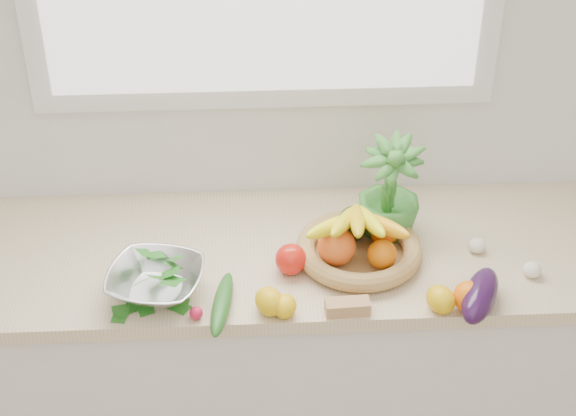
{
  "coord_description": "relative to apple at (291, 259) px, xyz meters",
  "views": [
    {
      "loc": [
        -0.05,
        -0.01,
        2.38
      ],
      "look_at": [
        0.05,
        1.93,
        1.05
      ],
      "focal_mm": 55.0,
      "sensor_mm": 36.0,
      "label": 1
    }
  ],
  "objects": [
    {
      "name": "back_wall",
      "position": [
        -0.05,
        0.41,
        0.41
      ],
      "size": [
        4.5,
        0.02,
        2.7
      ],
      "primitive_type": "cube",
      "color": "white",
      "rests_on": "ground"
    },
    {
      "name": "counter_cabinet",
      "position": [
        -0.05,
        0.11,
        -0.51
      ],
      "size": [
        2.2,
        0.58,
        0.86
      ],
      "primitive_type": "cube",
      "color": "silver",
      "rests_on": "ground"
    },
    {
      "name": "countertop",
      "position": [
        -0.05,
        0.11,
        -0.06
      ],
      "size": [
        2.24,
        0.62,
        0.04
      ],
      "primitive_type": "cube",
      "color": "beige",
      "rests_on": "counter_cabinet"
    },
    {
      "name": "orange_loose",
      "position": [
        0.44,
        -0.17,
        -0.0
      ],
      "size": [
        0.09,
        0.09,
        0.08
      ],
      "primitive_type": "sphere",
      "rotation": [
        0.0,
        0.0,
        -0.13
      ],
      "color": "orange",
      "rests_on": "countertop"
    },
    {
      "name": "lemon_a",
      "position": [
        -0.06,
        -0.16,
        -0.01
      ],
      "size": [
        0.1,
        0.11,
        0.07
      ],
      "primitive_type": "ellipsoid",
      "rotation": [
        0.0,
        0.0,
        0.38
      ],
      "color": "#E8B10C",
      "rests_on": "countertop"
    },
    {
      "name": "lemon_b",
      "position": [
        -0.02,
        -0.17,
        -0.01
      ],
      "size": [
        0.07,
        0.08,
        0.06
      ],
      "primitive_type": "ellipsoid",
      "rotation": [
        0.0,
        0.0,
        -0.21
      ],
      "color": "yellow",
      "rests_on": "countertop"
    },
    {
      "name": "lemon_c",
      "position": [
        0.37,
        -0.17,
        -0.01
      ],
      "size": [
        0.1,
        0.11,
        0.07
      ],
      "primitive_type": "ellipsoid",
      "rotation": [
        0.0,
        0.0,
        0.36
      ],
      "color": "#EAB40C",
      "rests_on": "countertop"
    },
    {
      "name": "apple",
      "position": [
        0.0,
        0.0,
        0.0
      ],
      "size": [
        0.1,
        0.1,
        0.08
      ],
      "primitive_type": "sphere",
      "rotation": [
        0.0,
        0.0,
        -0.15
      ],
      "color": "red",
      "rests_on": "countertop"
    },
    {
      "name": "ginger",
      "position": [
        0.13,
        -0.17,
        -0.02
      ],
      "size": [
        0.12,
        0.05,
        0.04
      ],
      "primitive_type": "cube",
      "rotation": [
        0.0,
        0.0,
        0.05
      ],
      "color": "tan",
      "rests_on": "countertop"
    },
    {
      "name": "garlic_a",
      "position": [
        0.52,
        0.06,
        -0.02
      ],
      "size": [
        0.05,
        0.05,
        0.04
      ],
      "primitive_type": "ellipsoid",
      "rotation": [
        0.0,
        0.0,
        -0.03
      ],
      "color": "white",
      "rests_on": "countertop"
    },
    {
      "name": "garlic_b",
      "position": [
        0.25,
        0.16,
        -0.02
      ],
      "size": [
        0.06,
        0.06,
        0.04
      ],
      "primitive_type": "ellipsoid",
      "rotation": [
        0.0,
        0.0,
        -0.32
      ],
      "color": "beige",
      "rests_on": "countertop"
    },
    {
      "name": "garlic_c",
      "position": [
        0.64,
        -0.05,
        -0.02
      ],
      "size": [
        0.06,
        0.06,
        0.04
      ],
      "primitive_type": "ellipsoid",
      "rotation": [
        0.0,
        0.0,
        0.18
      ],
      "color": "white",
      "rests_on": "countertop"
    },
    {
      "name": "eggplant",
      "position": [
        0.47,
        -0.17,
        0.0
      ],
      "size": [
        0.17,
        0.23,
        0.09
      ],
      "primitive_type": "ellipsoid",
      "rotation": [
        0.0,
        0.0,
        -0.45
      ],
      "color": "#270D32",
      "rests_on": "countertop"
    },
    {
      "name": "cucumber",
      "position": [
        -0.18,
        -0.15,
        -0.02
      ],
      "size": [
        0.08,
        0.25,
        0.05
      ],
      "primitive_type": "ellipsoid",
      "rotation": [
        0.0,
        0.0,
        -0.14
      ],
      "color": "#1F5A1A",
      "rests_on": "countertop"
    },
    {
      "name": "radish",
      "position": [
        -0.25,
        -0.17,
        -0.03
      ],
      "size": [
        0.04,
        0.04,
        0.03
      ],
      "primitive_type": "sphere",
      "rotation": [
        0.0,
        0.0,
        0.16
      ],
      "color": "#E01C46",
      "rests_on": "countertop"
    },
    {
      "name": "potted_herb",
      "position": [
        0.28,
        0.16,
        0.1
      ],
      "size": [
        0.23,
        0.23,
        0.32
      ],
      "primitive_type": "imported",
      "rotation": [
        0.0,
        0.0,
        -0.35
      ],
      "color": "#3D8831",
      "rests_on": "countertop"
    },
    {
      "name": "fruit_basket",
      "position": [
        0.19,
        0.05,
        0.01
      ],
      "size": [
        0.38,
        0.38,
        0.18
      ],
      "color": "tan",
      "rests_on": "countertop"
    },
    {
      "name": "colander_with_spinach",
      "position": [
        -0.35,
        -0.08,
        0.02
      ],
      "size": [
        0.29,
        0.29,
        0.13
      ],
      "color": "silver",
      "rests_on": "countertop"
    }
  ]
}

